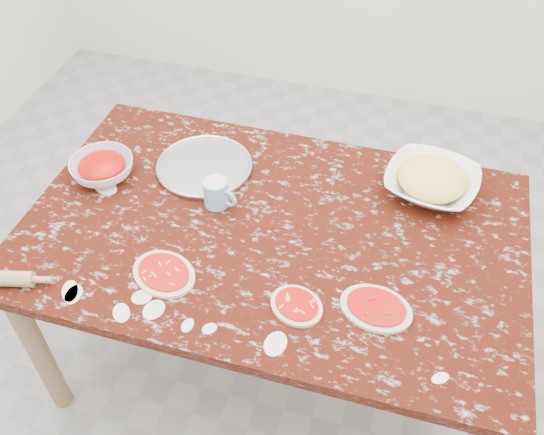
{
  "coord_description": "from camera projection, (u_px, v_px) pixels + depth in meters",
  "views": [
    {
      "loc": [
        0.36,
        -1.25,
        2.12
      ],
      "look_at": [
        0.0,
        0.0,
        0.8
      ],
      "focal_mm": 38.79,
      "sensor_mm": 36.0,
      "label": 1
    }
  ],
  "objects": [
    {
      "name": "cheese_bowl",
      "position": [
        431.0,
        183.0,
        1.99
      ],
      "size": [
        0.36,
        0.36,
        0.08
      ],
      "primitive_type": "imported",
      "rotation": [
        0.0,
        0.0,
        -0.19
      ],
      "color": "white",
      "rests_on": "worktable"
    },
    {
      "name": "pizza_mid",
      "position": [
        297.0,
        306.0,
        1.66
      ],
      "size": [
        0.2,
        0.19,
        0.02
      ],
      "color": "beige",
      "rests_on": "worktable"
    },
    {
      "name": "flour_mug",
      "position": [
        217.0,
        193.0,
        1.93
      ],
      "size": [
        0.12,
        0.08,
        0.1
      ],
      "color": "#72BDE5",
      "rests_on": "worktable"
    },
    {
      "name": "pizza_tray",
      "position": [
        204.0,
        167.0,
        2.09
      ],
      "size": [
        0.4,
        0.4,
        0.01
      ],
      "primitive_type": "cylinder",
      "rotation": [
        0.0,
        0.0,
        -0.2
      ],
      "color": "#B2B2B7",
      "rests_on": "worktable"
    },
    {
      "name": "pizza_right",
      "position": [
        376.0,
        308.0,
        1.66
      ],
      "size": [
        0.23,
        0.19,
        0.02
      ],
      "color": "beige",
      "rests_on": "worktable"
    },
    {
      "name": "worktable",
      "position": [
        272.0,
        246.0,
        1.95
      ],
      "size": [
        1.6,
        1.0,
        0.75
      ],
      "color": "black",
      "rests_on": "ground"
    },
    {
      "name": "ground",
      "position": [
        272.0,
        354.0,
        2.42
      ],
      "size": [
        4.0,
        4.0,
        0.0
      ],
      "primitive_type": "plane",
      "color": "gray"
    },
    {
      "name": "pizza_left",
      "position": [
        164.0,
        273.0,
        1.75
      ],
      "size": [
        0.25,
        0.23,
        0.02
      ],
      "color": "beige",
      "rests_on": "worktable"
    },
    {
      "name": "sauce_bowl",
      "position": [
        103.0,
        168.0,
        2.04
      ],
      "size": [
        0.22,
        0.22,
        0.07
      ],
      "primitive_type": "imported",
      "rotation": [
        0.0,
        0.0,
        0.01
      ],
      "color": "white",
      "rests_on": "worktable"
    }
  ]
}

